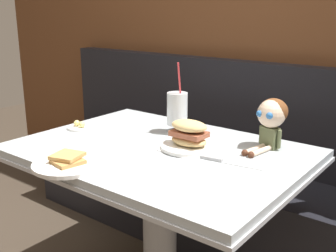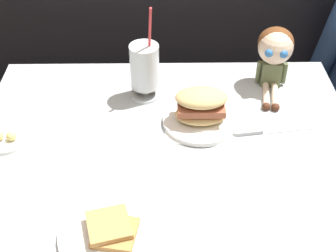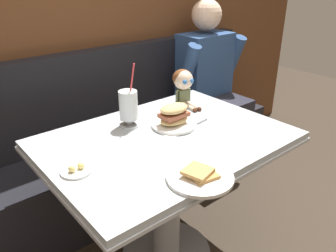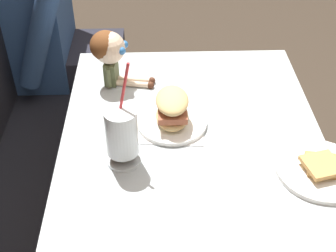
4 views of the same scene
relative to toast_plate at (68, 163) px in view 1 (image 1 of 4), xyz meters
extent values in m
cube|color=brown|center=(0.13, 1.22, 0.45)|extent=(4.40, 0.08, 2.40)
cube|color=black|center=(0.13, 0.94, -0.53)|extent=(2.60, 0.48, 0.45)
cube|color=black|center=(0.13, 1.13, -0.03)|extent=(2.60, 0.10, 0.55)
cube|color=#B2BCC1|center=(0.13, 0.35, -0.03)|extent=(1.10, 0.80, 0.03)
cube|color=#B7BABF|center=(0.13, 0.35, -0.05)|extent=(1.11, 0.81, 0.02)
cylinder|color=#A5A8AD|center=(0.13, 0.35, -0.38)|extent=(0.14, 0.14, 0.65)
cylinder|color=white|center=(0.00, 0.00, 0.00)|extent=(0.25, 0.25, 0.01)
cube|color=#B78447|center=(0.01, -0.01, 0.01)|extent=(0.11, 0.11, 0.01)
cube|color=tan|center=(-0.01, 0.00, 0.02)|extent=(0.12, 0.12, 0.01)
cylinder|color=silver|center=(0.06, 0.55, -0.01)|extent=(0.10, 0.10, 0.01)
cylinder|color=silver|center=(0.06, 0.55, 0.01)|extent=(0.03, 0.03, 0.03)
cylinder|color=silver|center=(0.06, 0.55, 0.10)|extent=(0.09, 0.09, 0.14)
cylinder|color=brown|center=(0.06, 0.55, 0.09)|extent=(0.08, 0.08, 0.11)
cylinder|color=#DB383D|center=(0.08, 0.54, 0.19)|extent=(0.02, 0.05, 0.22)
cube|color=white|center=(0.23, 0.41, -0.01)|extent=(0.22, 0.22, 0.00)
cylinder|color=white|center=(0.23, 0.41, 0.00)|extent=(0.22, 0.22, 0.01)
ellipsoid|color=tan|center=(0.23, 0.41, 0.02)|extent=(0.15, 0.10, 0.04)
cube|color=#995138|center=(0.23, 0.41, 0.05)|extent=(0.14, 0.09, 0.02)
ellipsoid|color=tan|center=(0.23, 0.41, 0.08)|extent=(0.15, 0.10, 0.04)
cylinder|color=white|center=(-0.33, 0.33, -0.01)|extent=(0.12, 0.12, 0.01)
sphere|color=#F4E07A|center=(-0.34, 0.33, 0.01)|extent=(0.03, 0.03, 0.03)
sphere|color=#F4E07A|center=(-0.31, 0.33, 0.01)|extent=(0.03, 0.03, 0.03)
cube|color=silver|center=(0.48, 0.37, -0.01)|extent=(0.14, 0.04, 0.00)
cube|color=#B2B5BA|center=(0.36, 0.36, -0.01)|extent=(0.09, 0.03, 0.01)
cube|color=#5B6642|center=(0.47, 0.61, 0.03)|extent=(0.07, 0.05, 0.08)
sphere|color=beige|center=(0.47, 0.61, 0.13)|extent=(0.11, 0.11, 0.11)
ellipsoid|color=brown|center=(0.47, 0.62, 0.14)|extent=(0.13, 0.12, 0.10)
sphere|color=#2D6BB2|center=(0.44, 0.57, 0.13)|extent=(0.03, 0.03, 0.03)
sphere|color=#2D6BB2|center=(0.48, 0.56, 0.13)|extent=(0.03, 0.03, 0.03)
cylinder|color=beige|center=(0.44, 0.53, 0.00)|extent=(0.04, 0.12, 0.02)
cylinder|color=beige|center=(0.47, 0.53, 0.00)|extent=(0.04, 0.12, 0.02)
sphere|color=#4C2819|center=(0.43, 0.47, 0.00)|extent=(0.03, 0.03, 0.03)
sphere|color=#4C2819|center=(0.46, 0.47, 0.00)|extent=(0.03, 0.03, 0.03)
cylinder|color=#5B6642|center=(0.43, 0.62, 0.04)|extent=(0.02, 0.02, 0.07)
cylinder|color=#5B6642|center=(0.51, 0.60, 0.04)|extent=(0.02, 0.02, 0.07)
camera|label=1|loc=(1.10, -0.85, 0.52)|focal=44.32mm
camera|label=2|loc=(0.12, -0.67, 0.86)|focal=50.11mm
camera|label=3|loc=(-0.76, -0.72, 0.69)|focal=36.01mm
camera|label=4|loc=(-0.91, 0.46, 0.91)|focal=49.81mm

